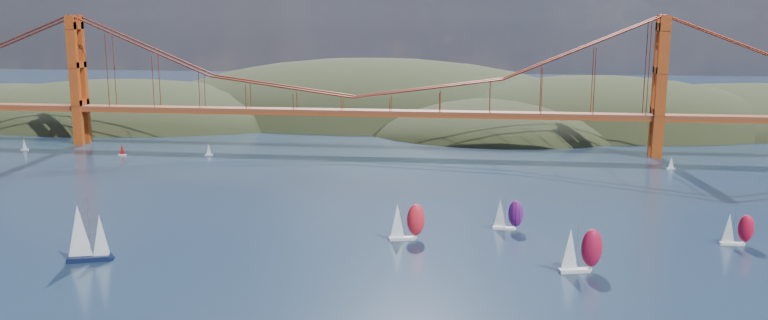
{
  "coord_description": "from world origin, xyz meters",
  "views": [
    {
      "loc": [
        51.33,
        -121.49,
        54.97
      ],
      "look_at": [
        23.88,
        90.0,
        13.57
      ],
      "focal_mm": 35.0,
      "sensor_mm": 36.0,
      "label": 1
    }
  ],
  "objects_px": {
    "sloop_navy": "(85,234)",
    "racer_1": "(580,249)",
    "racer_2": "(737,229)",
    "racer_rwb": "(507,214)",
    "racer_0": "(406,221)"
  },
  "relations": [
    {
      "from": "racer_0",
      "to": "racer_rwb",
      "type": "height_order",
      "value": "racer_0"
    },
    {
      "from": "sloop_navy",
      "to": "racer_1",
      "type": "height_order",
      "value": "sloop_navy"
    },
    {
      "from": "sloop_navy",
      "to": "racer_1",
      "type": "xyz_separation_m",
      "value": [
        110.02,
        6.91,
        -1.33
      ]
    },
    {
      "from": "racer_rwb",
      "to": "racer_1",
      "type": "bearing_deg",
      "value": -61.72
    },
    {
      "from": "sloop_navy",
      "to": "racer_1",
      "type": "distance_m",
      "value": 110.25
    },
    {
      "from": "sloop_navy",
      "to": "racer_rwb",
      "type": "relative_size",
      "value": 1.65
    },
    {
      "from": "sloop_navy",
      "to": "racer_1",
      "type": "relative_size",
      "value": 1.35
    },
    {
      "from": "racer_1",
      "to": "sloop_navy",
      "type": "bearing_deg",
      "value": 168.48
    },
    {
      "from": "sloop_navy",
      "to": "racer_0",
      "type": "relative_size",
      "value": 1.43
    },
    {
      "from": "racer_0",
      "to": "racer_rwb",
      "type": "distance_m",
      "value": 28.13
    },
    {
      "from": "racer_2",
      "to": "racer_rwb",
      "type": "xyz_separation_m",
      "value": [
        -54.74,
        6.43,
        0.09
      ]
    },
    {
      "from": "sloop_navy",
      "to": "racer_0",
      "type": "xyz_separation_m",
      "value": [
        70.22,
        25.7,
        -1.63
      ]
    },
    {
      "from": "racer_0",
      "to": "sloop_navy",
      "type": "bearing_deg",
      "value": -176.0
    },
    {
      "from": "racer_0",
      "to": "racer_1",
      "type": "bearing_deg",
      "value": -41.38
    },
    {
      "from": "racer_1",
      "to": "racer_2",
      "type": "distance_m",
      "value": 47.22
    }
  ]
}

